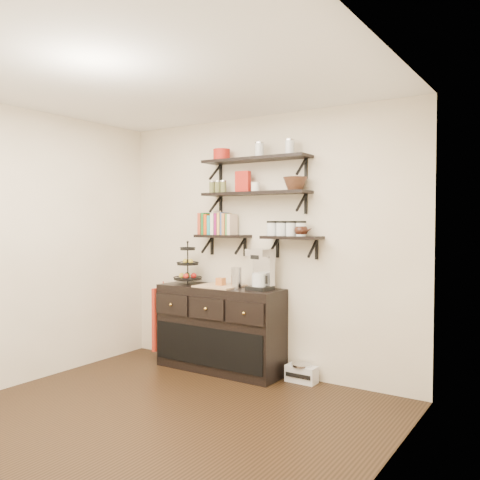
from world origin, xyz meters
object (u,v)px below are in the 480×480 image
Objects in this scene: sideboard at (220,328)px; coffee_maker at (261,270)px; fruit_stand at (188,270)px; radio at (302,373)px.

coffee_maker is (0.50, 0.03, 0.65)m from sideboard.
fruit_stand is at bearing -170.08° from coffee_maker.
radio is at bearing 7.43° from sideboard.
coffee_maker is (0.93, 0.03, 0.04)m from fruit_stand.
coffee_maker is at bearing -166.87° from radio.
sideboard is 0.98m from radio.
radio is (0.91, 0.12, -0.36)m from sideboard.
coffee_maker is 1.09m from radio.
radio is (1.34, 0.12, -0.97)m from fruit_stand.
radio is at bearing 20.74° from coffee_maker.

